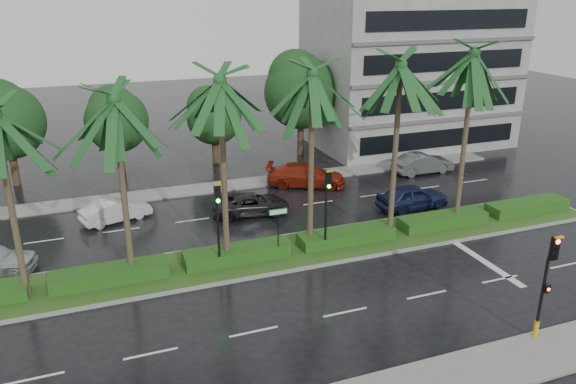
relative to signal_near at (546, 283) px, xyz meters
name	(u,v)px	position (x,y,z in m)	size (l,w,h in m)	color
ground	(301,261)	(-6.00, 9.39, -2.50)	(120.00, 120.00, 0.00)	black
far_sidewalk	(235,185)	(-6.00, 21.39, -2.44)	(40.00, 2.00, 0.12)	gray
median	(293,251)	(-6.00, 10.39, -2.42)	(36.00, 4.00, 0.15)	gray
hedge	(293,245)	(-6.00, 10.39, -2.05)	(35.20, 1.40, 0.60)	#124013
lane_markings	(359,255)	(-2.96, 8.96, -2.50)	(34.00, 13.06, 0.01)	silver
palm_row	(268,93)	(-7.24, 10.41, 5.74)	(26.30, 4.20, 10.29)	#423126
signal_near	(546,283)	(0.00, 0.00, 0.00)	(0.34, 0.45, 4.36)	black
signal_median_left	(218,214)	(-10.00, 9.69, 0.49)	(0.34, 0.42, 4.36)	black
signal_median_right	(327,199)	(-4.50, 9.69, 0.49)	(0.34, 0.42, 4.36)	black
street_sign	(278,221)	(-7.00, 9.87, -0.38)	(0.95, 0.09, 2.60)	black
bg_trees	(236,100)	(-4.25, 26.98, 2.28)	(33.16, 5.78, 8.34)	#382D19
building	(409,73)	(11.00, 27.39, 3.50)	(16.00, 10.00, 12.00)	gray
car_white	(116,210)	(-14.12, 17.89, -1.85)	(3.99, 1.39, 1.31)	silver
car_darkgrey	(251,204)	(-6.50, 16.14, -1.87)	(4.56, 2.10, 1.27)	black
car_red	(306,175)	(-1.50, 19.63, -1.73)	(5.32, 2.16, 1.54)	maroon
car_blue	(412,197)	(3.00, 13.51, -1.74)	(4.47, 1.80, 1.52)	#171E45
car_grey	(423,163)	(7.50, 19.24, -1.76)	(4.50, 1.57, 1.48)	#515455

